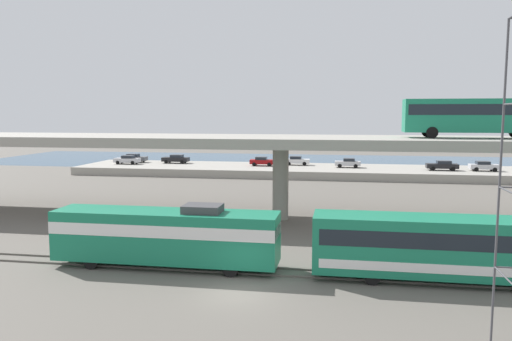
{
  "coord_description": "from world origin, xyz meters",
  "views": [
    {
      "loc": [
        5.56,
        -26.08,
        9.92
      ],
      "look_at": [
        -2.6,
        21.47,
        4.41
      ],
      "focal_mm": 34.9,
      "sensor_mm": 36.0,
      "label": 1
    }
  ],
  "objects_px": {
    "parked_car_7": "(127,160)",
    "parked_car_2": "(262,161)",
    "parked_car_1": "(134,158)",
    "parked_car_6": "(176,159)",
    "parked_car_4": "(348,163)",
    "train_locomotive": "(155,233)",
    "parked_car_5": "(297,160)",
    "parked_car_3": "(484,166)",
    "parked_car_0": "(442,165)",
    "train_coach_lead": "(486,248)",
    "transit_bus_on_overpass": "(475,114)"
  },
  "relations": [
    {
      "from": "parked_car_7",
      "to": "parked_car_2",
      "type": "bearing_deg",
      "value": -177.32
    },
    {
      "from": "parked_car_1",
      "to": "parked_car_6",
      "type": "distance_m",
      "value": 7.96
    },
    {
      "from": "parked_car_4",
      "to": "train_locomotive",
      "type": "bearing_deg",
      "value": 75.85
    },
    {
      "from": "parked_car_2",
      "to": "parked_car_5",
      "type": "distance_m",
      "value": 6.01
    },
    {
      "from": "parked_car_2",
      "to": "parked_car_3",
      "type": "bearing_deg",
      "value": -3.06
    },
    {
      "from": "train_locomotive",
      "to": "parked_car_7",
      "type": "bearing_deg",
      "value": -64.04
    },
    {
      "from": "parked_car_2",
      "to": "parked_car_6",
      "type": "distance_m",
      "value": 15.81
    },
    {
      "from": "train_locomotive",
      "to": "parked_car_4",
      "type": "relative_size",
      "value": 3.84
    },
    {
      "from": "parked_car_6",
      "to": "train_locomotive",
      "type": "bearing_deg",
      "value": 107.49
    },
    {
      "from": "parked_car_0",
      "to": "parked_car_6",
      "type": "relative_size",
      "value": 1.0
    },
    {
      "from": "parked_car_4",
      "to": "parked_car_0",
      "type": "bearing_deg",
      "value": 173.0
    },
    {
      "from": "parked_car_1",
      "to": "parked_car_4",
      "type": "height_order",
      "value": "same"
    },
    {
      "from": "parked_car_1",
      "to": "parked_car_2",
      "type": "height_order",
      "value": "same"
    },
    {
      "from": "parked_car_5",
      "to": "parked_car_0",
      "type": "bearing_deg",
      "value": -10.46
    },
    {
      "from": "train_coach_lead",
      "to": "parked_car_6",
      "type": "bearing_deg",
      "value": -55.23
    },
    {
      "from": "train_locomotive",
      "to": "parked_car_2",
      "type": "height_order",
      "value": "train_locomotive"
    },
    {
      "from": "parked_car_7",
      "to": "train_coach_lead",
      "type": "bearing_deg",
      "value": 131.59
    },
    {
      "from": "parked_car_2",
      "to": "parked_car_5",
      "type": "height_order",
      "value": "same"
    },
    {
      "from": "train_locomotive",
      "to": "parked_car_3",
      "type": "height_order",
      "value": "train_locomotive"
    },
    {
      "from": "transit_bus_on_overpass",
      "to": "parked_car_1",
      "type": "relative_size",
      "value": 2.65
    },
    {
      "from": "parked_car_0",
      "to": "parked_car_3",
      "type": "xyz_separation_m",
      "value": [
        6.04,
        0.16,
        -0.0
      ]
    },
    {
      "from": "train_locomotive",
      "to": "parked_car_5",
      "type": "xyz_separation_m",
      "value": [
        4.44,
        53.94,
        -0.15
      ]
    },
    {
      "from": "train_coach_lead",
      "to": "parked_car_3",
      "type": "distance_m",
      "value": 51.56
    },
    {
      "from": "train_coach_lead",
      "to": "parked_car_1",
      "type": "xyz_separation_m",
      "value": [
        -45.11,
        53.85,
        -0.13
      ]
    },
    {
      "from": "parked_car_2",
      "to": "parked_car_3",
      "type": "height_order",
      "value": "same"
    },
    {
      "from": "parked_car_6",
      "to": "parked_car_2",
      "type": "bearing_deg",
      "value": 173.51
    },
    {
      "from": "parked_car_0",
      "to": "train_coach_lead",
      "type": "bearing_deg",
      "value": 82.02
    },
    {
      "from": "train_coach_lead",
      "to": "parked_car_5",
      "type": "relative_size",
      "value": 4.68
    },
    {
      "from": "parked_car_6",
      "to": "parked_car_7",
      "type": "height_order",
      "value": "same"
    },
    {
      "from": "train_locomotive",
      "to": "parked_car_4",
      "type": "xyz_separation_m",
      "value": [
        12.98,
        51.48,
        -0.15
      ]
    },
    {
      "from": "train_coach_lead",
      "to": "parked_car_7",
      "type": "distance_m",
      "value": 67.7
    },
    {
      "from": "parked_car_5",
      "to": "parked_car_6",
      "type": "xyz_separation_m",
      "value": [
        -21.3,
        -0.42,
        0.0
      ]
    },
    {
      "from": "parked_car_3",
      "to": "train_locomotive",
      "type": "bearing_deg",
      "value": -123.73
    },
    {
      "from": "parked_car_4",
      "to": "parked_car_6",
      "type": "xyz_separation_m",
      "value": [
        -29.84,
        2.04,
        0.0
      ]
    },
    {
      "from": "parked_car_0",
      "to": "parked_car_1",
      "type": "height_order",
      "value": "same"
    },
    {
      "from": "train_coach_lead",
      "to": "parked_car_5",
      "type": "xyz_separation_m",
      "value": [
        -15.85,
        53.94,
        -0.13
      ]
    },
    {
      "from": "train_coach_lead",
      "to": "parked_car_4",
      "type": "bearing_deg",
      "value": -81.91
    },
    {
      "from": "parked_car_3",
      "to": "parked_car_4",
      "type": "relative_size",
      "value": 1.04
    },
    {
      "from": "train_locomotive",
      "to": "parked_car_6",
      "type": "relative_size",
      "value": 3.36
    },
    {
      "from": "parked_car_0",
      "to": "parked_car_1",
      "type": "relative_size",
      "value": 1.04
    },
    {
      "from": "parked_car_2",
      "to": "parked_car_5",
      "type": "bearing_deg",
      "value": 21.56
    },
    {
      "from": "train_locomotive",
      "to": "parked_car_3",
      "type": "bearing_deg",
      "value": -123.73
    },
    {
      "from": "train_locomotive",
      "to": "parked_car_7",
      "type": "height_order",
      "value": "train_locomotive"
    },
    {
      "from": "train_coach_lead",
      "to": "parked_car_0",
      "type": "relative_size",
      "value": 4.28
    },
    {
      "from": "parked_car_0",
      "to": "parked_car_5",
      "type": "xyz_separation_m",
      "value": [
        -22.83,
        4.21,
        -0.0
      ]
    },
    {
      "from": "parked_car_4",
      "to": "train_coach_lead",
      "type": "bearing_deg",
      "value": 98.09
    },
    {
      "from": "parked_car_5",
      "to": "parked_car_2",
      "type": "bearing_deg",
      "value": -158.44
    },
    {
      "from": "parked_car_2",
      "to": "parked_car_3",
      "type": "xyz_separation_m",
      "value": [
        34.46,
        -1.84,
        0.0
      ]
    },
    {
      "from": "parked_car_3",
      "to": "parked_car_6",
      "type": "height_order",
      "value": "same"
    },
    {
      "from": "parked_car_1",
      "to": "parked_car_3",
      "type": "relative_size",
      "value": 1.07
    }
  ]
}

